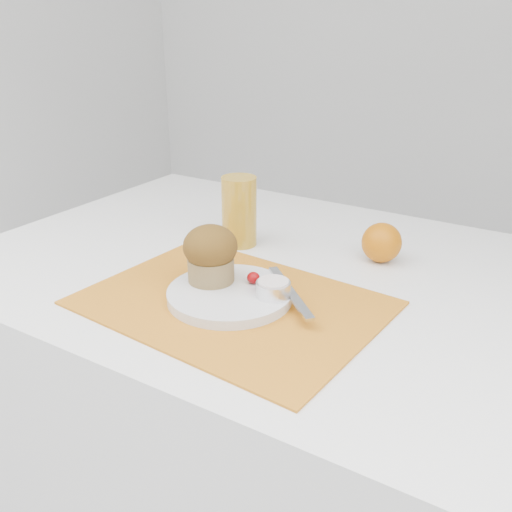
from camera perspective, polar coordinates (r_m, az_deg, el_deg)
The scene contains 11 objects.
table at distance 1.24m, azimuth 2.78°, elevation -17.20°, with size 1.20×0.80×0.75m, color white.
placemat at distance 0.91m, azimuth -2.42°, elevation -4.69°, with size 0.46×0.34×0.00m, color orange.
plate at distance 0.92m, azimuth -2.64°, elevation -3.85°, with size 0.20×0.20×0.02m, color silver.
ramekin at distance 0.89m, azimuth 1.74°, elevation -3.31°, with size 0.05×0.05×0.02m, color white.
cream at distance 0.89m, azimuth 1.74°, elevation -2.64°, with size 0.05×0.05×0.01m, color silver.
raspberry_near at distance 0.93m, azimuth -0.27°, elevation -2.19°, with size 0.02×0.02×0.02m, color #630204.
raspberry_far at distance 0.91m, azimuth 0.51°, elevation -2.96°, with size 0.02×0.02×0.02m, color #52020B.
butter_knife at distance 0.90m, azimuth 3.42°, elevation -3.58°, with size 0.19×0.01×0.00m, color #B4B7BD.
orange at distance 1.08m, azimuth 12.45°, elevation 1.32°, with size 0.07×0.07×0.07m, color #C36406.
juice_glass at distance 1.12m, azimuth -1.69°, elevation 4.49°, with size 0.07×0.07×0.14m, color #BB8D23.
muffin at distance 0.93m, azimuth -4.57°, elevation 0.29°, with size 0.10×0.10×0.10m.
Camera 1 is at (0.45, -0.78, 1.18)m, focal length 40.00 mm.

